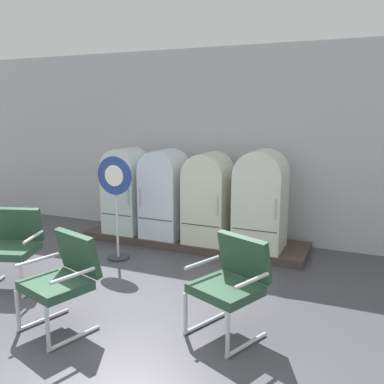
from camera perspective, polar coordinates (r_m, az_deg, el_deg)
ground at (r=4.50m, az=-16.01°, el=-18.24°), size 12.00×10.00×0.05m
back_wall at (r=7.15m, az=2.15°, el=6.61°), size 11.76×0.12×3.14m
display_plinth at (r=6.86m, az=0.14°, el=-6.59°), size 3.65×0.95×0.12m
refrigerator_0 at (r=7.10m, az=-8.98°, el=0.58°), size 0.60×0.67×1.41m
refrigerator_1 at (r=6.77m, az=-3.77°, el=0.16°), size 0.63×0.70×1.41m
refrigerator_2 at (r=6.45m, az=2.21°, el=-0.48°), size 0.66×0.67×1.39m
refrigerator_3 at (r=6.21m, az=9.36°, el=-0.72°), size 0.70×0.69×1.47m
armchair_left at (r=5.61m, az=-23.21°, el=-6.36°), size 0.77×0.78×0.96m
armchair_right at (r=4.11m, az=5.43°, el=-11.78°), size 0.80×0.81×0.96m
armchair_center at (r=4.38m, az=-17.13°, el=-10.81°), size 0.77×0.78×0.96m
sign_stand at (r=6.09m, az=-10.33°, el=-1.72°), size 0.55×0.32×1.51m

